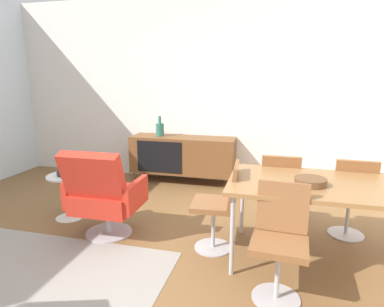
{
  "coord_description": "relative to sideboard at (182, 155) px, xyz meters",
  "views": [
    {
      "loc": [
        1.09,
        -2.45,
        1.63
      ],
      "look_at": [
        0.23,
        0.88,
        0.82
      ],
      "focal_mm": 30.85,
      "sensor_mm": 36.0,
      "label": 1
    }
  ],
  "objects": [
    {
      "name": "dining_chair_back_right",
      "position": [
        2.15,
        -1.33,
        0.03
      ],
      "size": [
        0.41,
        0.44,
        0.86
      ],
      "color": "brown",
      "rests_on": "ground_plane"
    },
    {
      "name": "sideboard",
      "position": [
        0.0,
        0.0,
        0.0
      ],
      "size": [
        1.6,
        0.45,
        0.72
      ],
      "color": "brown",
      "rests_on": "ground_plane"
    },
    {
      "name": "dining_chair_front_left",
      "position": [
        1.46,
        -2.44,
        0.03
      ],
      "size": [
        0.42,
        0.45,
        0.86
      ],
      "color": "brown",
      "rests_on": "ground_plane"
    },
    {
      "name": "dining_chair_back_left",
      "position": [
        1.45,
        -1.33,
        0.03
      ],
      "size": [
        0.4,
        0.43,
        0.86
      ],
      "color": "brown",
      "rests_on": "ground_plane"
    },
    {
      "name": "dining_chair_near_window",
      "position": [
        0.91,
        -1.88,
        0.03
      ],
      "size": [
        0.45,
        0.43,
        0.86
      ],
      "color": "brown",
      "rests_on": "ground_plane"
    },
    {
      "name": "lounge_chair_red",
      "position": [
        -0.28,
        -1.93,
        0.03
      ],
      "size": [
        0.73,
        0.66,
        0.95
      ],
      "color": "red",
      "rests_on": "ground_plane"
    },
    {
      "name": "dining_table",
      "position": [
        1.8,
        -1.88,
        0.26
      ],
      "size": [
        1.6,
        0.9,
        0.74
      ],
      "color": "olive",
      "rests_on": "ground_plane"
    },
    {
      "name": "side_table_round",
      "position": [
        -0.92,
        -1.61,
        -0.12
      ],
      "size": [
        0.44,
        0.44,
        0.52
      ],
      "color": "white",
      "rests_on": "ground_plane"
    },
    {
      "name": "ground_plane",
      "position": [
        0.29,
        -2.3,
        -0.44
      ],
      "size": [
        8.32,
        8.32,
        0.0
      ],
      "primitive_type": "plane",
      "color": "brown"
    },
    {
      "name": "wall_back",
      "position": [
        0.29,
        0.3,
        0.96
      ],
      "size": [
        6.8,
        0.12,
        2.8
      ],
      "primitive_type": "cube",
      "color": "white",
      "rests_on": "ground_plane"
    },
    {
      "name": "wooden_bowl_on_table",
      "position": [
        1.68,
        -1.97,
        0.33
      ],
      "size": [
        0.26,
        0.26,
        0.06
      ],
      "primitive_type": "cylinder",
      "color": "brown",
      "rests_on": "dining_table"
    },
    {
      "name": "vase_cobalt",
      "position": [
        -0.36,
        0.0,
        0.39
      ],
      "size": [
        0.13,
        0.13,
        0.31
      ],
      "color": "#337266",
      "rests_on": "sideboard"
    },
    {
      "name": "area_rug",
      "position": [
        -0.51,
        -2.91,
        -0.44
      ],
      "size": [
        2.2,
        1.7,
        0.01
      ],
      "primitive_type": "cube",
      "color": "gray",
      "rests_on": "ground_plane"
    },
    {
      "name": "fruit_bowl",
      "position": [
        -0.92,
        -1.61,
        0.12
      ],
      "size": [
        0.2,
        0.2,
        0.11
      ],
      "color": "#262628",
      "rests_on": "side_table_round"
    }
  ]
}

